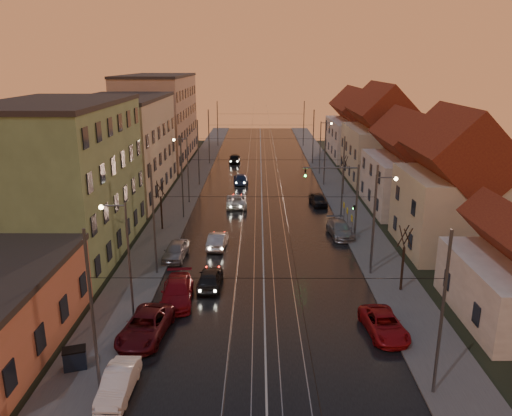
{
  "coord_description": "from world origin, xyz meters",
  "views": [
    {
      "loc": [
        -0.43,
        -28.02,
        16.51
      ],
      "look_at": [
        -0.66,
        18.44,
        2.81
      ],
      "focal_mm": 35.0,
      "sensor_mm": 36.0,
      "label": 1
    }
  ],
  "objects_px": {
    "street_lamp_1": "(378,213)",
    "parked_left_1": "(145,326)",
    "street_lamp_0": "(124,249)",
    "driving_car_0": "(210,278)",
    "parked_left_3": "(176,251)",
    "driving_car_2": "(237,200)",
    "street_lamp_3": "(322,143)",
    "driving_car_3": "(241,179)",
    "driving_car_1": "(218,240)",
    "parked_right_1": "(340,229)",
    "traffic_light_mast": "(347,191)",
    "driving_car_4": "(235,158)",
    "dumpster": "(75,359)",
    "parked_left_2": "(177,292)",
    "parked_right_2": "(318,200)",
    "parked_left_0": "(119,382)",
    "street_lamp_2": "(185,164)",
    "parked_right_0": "(384,324)"
  },
  "relations": [
    {
      "from": "street_lamp_1",
      "to": "driving_car_0",
      "type": "relative_size",
      "value": 1.85
    },
    {
      "from": "driving_car_4",
      "to": "parked_right_0",
      "type": "height_order",
      "value": "driving_car_4"
    },
    {
      "from": "driving_car_4",
      "to": "parked_left_2",
      "type": "bearing_deg",
      "value": 87.79
    },
    {
      "from": "driving_car_0",
      "to": "driving_car_2",
      "type": "relative_size",
      "value": 0.84
    },
    {
      "from": "street_lamp_2",
      "to": "parked_left_0",
      "type": "height_order",
      "value": "street_lamp_2"
    },
    {
      "from": "parked_left_1",
      "to": "street_lamp_0",
      "type": "bearing_deg",
      "value": 130.79
    },
    {
      "from": "street_lamp_0",
      "to": "parked_left_1",
      "type": "height_order",
      "value": "street_lamp_0"
    },
    {
      "from": "dumpster",
      "to": "parked_left_0",
      "type": "bearing_deg",
      "value": -52.53
    },
    {
      "from": "driving_car_1",
      "to": "dumpster",
      "type": "height_order",
      "value": "driving_car_1"
    },
    {
      "from": "street_lamp_1",
      "to": "parked_left_3",
      "type": "distance_m",
      "value": 17.37
    },
    {
      "from": "street_lamp_0",
      "to": "parked_left_1",
      "type": "xyz_separation_m",
      "value": [
        1.69,
        -2.52,
        -4.14
      ]
    },
    {
      "from": "traffic_light_mast",
      "to": "driving_car_0",
      "type": "height_order",
      "value": "traffic_light_mast"
    },
    {
      "from": "driving_car_1",
      "to": "parked_left_1",
      "type": "height_order",
      "value": "parked_left_1"
    },
    {
      "from": "parked_left_2",
      "to": "parked_left_3",
      "type": "height_order",
      "value": "parked_left_2"
    },
    {
      "from": "driving_car_0",
      "to": "parked_left_2",
      "type": "relative_size",
      "value": 0.81
    },
    {
      "from": "driving_car_0",
      "to": "parked_left_3",
      "type": "height_order",
      "value": "parked_left_3"
    },
    {
      "from": "street_lamp_0",
      "to": "street_lamp_1",
      "type": "height_order",
      "value": "same"
    },
    {
      "from": "street_lamp_3",
      "to": "street_lamp_2",
      "type": "bearing_deg",
      "value": -138.69
    },
    {
      "from": "street_lamp_2",
      "to": "driving_car_4",
      "type": "relative_size",
      "value": 1.75
    },
    {
      "from": "street_lamp_3",
      "to": "dumpster",
      "type": "xyz_separation_m",
      "value": [
        -19.67,
        -50.0,
        -4.19
      ]
    },
    {
      "from": "parked_right_0",
      "to": "street_lamp_1",
      "type": "bearing_deg",
      "value": 74.84
    },
    {
      "from": "street_lamp_3",
      "to": "parked_left_1",
      "type": "distance_m",
      "value": 49.54
    },
    {
      "from": "driving_car_4",
      "to": "dumpster",
      "type": "relative_size",
      "value": 3.82
    },
    {
      "from": "street_lamp_2",
      "to": "dumpster",
      "type": "distance_m",
      "value": 34.28
    },
    {
      "from": "parked_right_2",
      "to": "driving_car_2",
      "type": "bearing_deg",
      "value": 175.76
    },
    {
      "from": "parked_left_2",
      "to": "parked_left_3",
      "type": "distance_m",
      "value": 8.19
    },
    {
      "from": "driving_car_1",
      "to": "dumpster",
      "type": "distance_m",
      "value": 20.13
    },
    {
      "from": "street_lamp_2",
      "to": "parked_left_0",
      "type": "distance_m",
      "value": 36.31
    },
    {
      "from": "parked_left_0",
      "to": "parked_left_2",
      "type": "relative_size",
      "value": 0.77
    },
    {
      "from": "driving_car_2",
      "to": "street_lamp_3",
      "type": "bearing_deg",
      "value": -127.61
    },
    {
      "from": "street_lamp_2",
      "to": "driving_car_2",
      "type": "xyz_separation_m",
      "value": [
        6.09,
        -1.3,
        -4.17
      ]
    },
    {
      "from": "traffic_light_mast",
      "to": "driving_car_2",
      "type": "relative_size",
      "value": 1.4
    },
    {
      "from": "parked_left_3",
      "to": "dumpster",
      "type": "xyz_separation_m",
      "value": [
        -2.97,
        -16.36,
        -0.04
      ]
    },
    {
      "from": "driving_car_3",
      "to": "parked_left_3",
      "type": "xyz_separation_m",
      "value": [
        -4.71,
        -27.82,
        0.05
      ]
    },
    {
      "from": "driving_car_4",
      "to": "parked_left_1",
      "type": "distance_m",
      "value": 55.69
    },
    {
      "from": "driving_car_3",
      "to": "driving_car_1",
      "type": "bearing_deg",
      "value": 82.9
    },
    {
      "from": "parked_left_0",
      "to": "parked_right_0",
      "type": "height_order",
      "value": "parked_left_0"
    },
    {
      "from": "parked_right_0",
      "to": "driving_car_4",
      "type": "bearing_deg",
      "value": 96.27
    },
    {
      "from": "street_lamp_3",
      "to": "driving_car_2",
      "type": "distance_m",
      "value": 21.53
    },
    {
      "from": "street_lamp_1",
      "to": "parked_left_1",
      "type": "height_order",
      "value": "street_lamp_1"
    },
    {
      "from": "parked_left_2",
      "to": "parked_left_3",
      "type": "xyz_separation_m",
      "value": [
        -1.4,
        8.06,
        -0.03
      ]
    },
    {
      "from": "street_lamp_0",
      "to": "parked_left_1",
      "type": "relative_size",
      "value": 1.49
    },
    {
      "from": "parked_left_2",
      "to": "parked_right_2",
      "type": "xyz_separation_m",
      "value": [
        12.88,
        24.91,
        -0.07
      ]
    },
    {
      "from": "parked_left_2",
      "to": "driving_car_1",
      "type": "bearing_deg",
      "value": 75.17
    },
    {
      "from": "street_lamp_0",
      "to": "street_lamp_3",
      "type": "bearing_deg",
      "value": 67.52
    },
    {
      "from": "parked_right_1",
      "to": "traffic_light_mast",
      "type": "bearing_deg",
      "value": -39.44
    },
    {
      "from": "street_lamp_0",
      "to": "street_lamp_2",
      "type": "xyz_separation_m",
      "value": [
        0.0,
        28.0,
        0.0
      ]
    },
    {
      "from": "driving_car_0",
      "to": "driving_car_4",
      "type": "distance_m",
      "value": 48.39
    },
    {
      "from": "driving_car_2",
      "to": "parked_left_1",
      "type": "distance_m",
      "value": 29.56
    },
    {
      "from": "traffic_light_mast",
      "to": "driving_car_1",
      "type": "bearing_deg",
      "value": -166.54
    }
  ]
}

